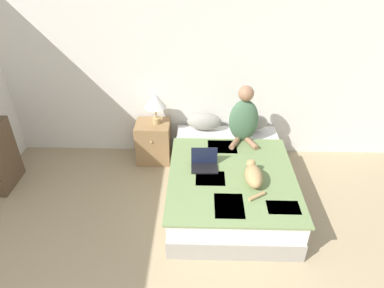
% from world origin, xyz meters
% --- Properties ---
extents(wall_back, '(6.20, 0.05, 2.55)m').
position_xyz_m(wall_back, '(0.00, 3.82, 1.28)').
color(wall_back, white).
rests_on(wall_back, ground_plane).
extents(bed, '(1.49, 2.05, 0.49)m').
position_xyz_m(bed, '(0.54, 2.72, 0.24)').
color(bed, '#9E998E').
rests_on(bed, ground_plane).
extents(pillow_near, '(0.49, 0.24, 0.24)m').
position_xyz_m(pillow_near, '(0.21, 3.60, 0.62)').
color(pillow_near, gray).
rests_on(pillow_near, bed).
extents(pillow_far, '(0.49, 0.24, 0.24)m').
position_xyz_m(pillow_far, '(0.86, 3.60, 0.62)').
color(pillow_far, gray).
rests_on(pillow_far, bed).
extents(person_sitting, '(0.39, 0.38, 0.79)m').
position_xyz_m(person_sitting, '(0.73, 3.32, 0.83)').
color(person_sitting, '#476B4C').
rests_on(person_sitting, bed).
extents(cat_tabby, '(0.21, 0.58, 0.19)m').
position_xyz_m(cat_tabby, '(0.76, 2.40, 0.59)').
color(cat_tabby, tan).
rests_on(cat_tabby, bed).
extents(laptop_open, '(0.33, 0.26, 0.22)m').
position_xyz_m(laptop_open, '(0.21, 2.68, 0.54)').
color(laptop_open, black).
rests_on(laptop_open, bed).
extents(nightstand, '(0.48, 0.44, 0.61)m').
position_xyz_m(nightstand, '(-0.52, 3.53, 0.30)').
color(nightstand, '#937047').
rests_on(nightstand, ground_plane).
extents(table_lamp, '(0.30, 0.30, 0.46)m').
position_xyz_m(table_lamp, '(-0.47, 3.55, 0.95)').
color(table_lamp, tan).
rests_on(table_lamp, nightstand).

